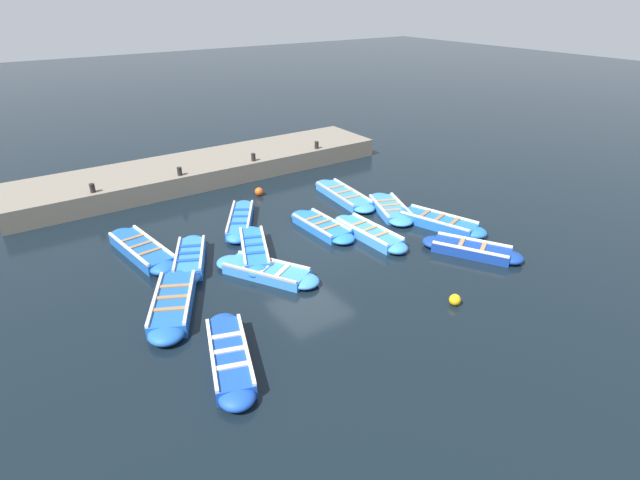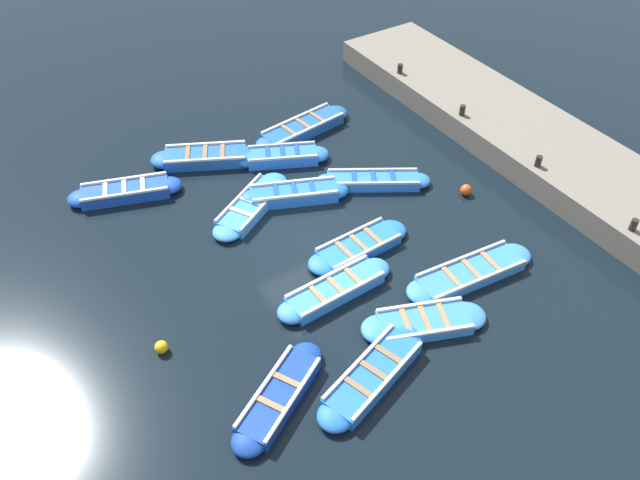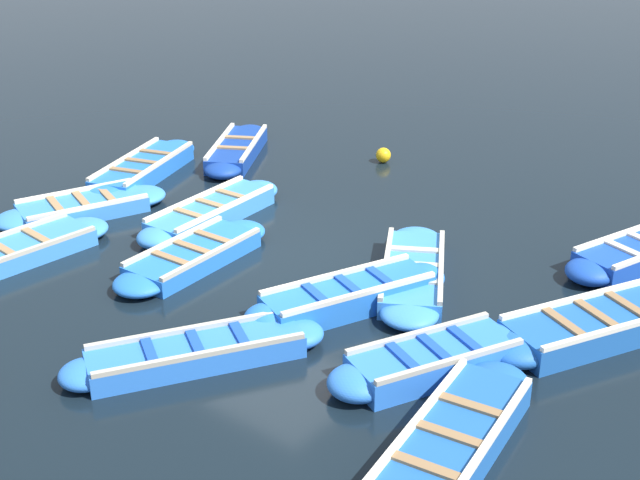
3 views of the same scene
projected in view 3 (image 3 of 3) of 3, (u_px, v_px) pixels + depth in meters
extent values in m
plane|color=black|center=(284.00, 263.00, 14.95)|extent=(120.00, 120.00, 0.00)
cube|color=#3884E0|center=(211.00, 213.00, 16.49)|extent=(2.73, 0.96, 0.33)
ellipsoid|color=#3884E0|center=(257.00, 191.00, 17.49)|extent=(0.83, 0.81, 0.33)
ellipsoid|color=#3884E0|center=(159.00, 237.00, 15.50)|extent=(0.83, 0.81, 0.33)
cube|color=silver|center=(195.00, 198.00, 16.61)|extent=(2.64, 0.20, 0.07)
cube|color=silver|center=(226.00, 207.00, 16.21)|extent=(2.64, 0.20, 0.07)
cube|color=#9E7A51|center=(231.00, 194.00, 16.84)|extent=(0.17, 0.75, 0.04)
cube|color=#9E7A51|center=(211.00, 203.00, 16.42)|extent=(0.17, 0.75, 0.04)
cube|color=#9E7A51|center=(189.00, 213.00, 16.00)|extent=(0.17, 0.75, 0.04)
cube|color=#1E59AD|center=(595.00, 327.00, 12.68)|extent=(2.86, 2.10, 0.38)
ellipsoid|color=#1E59AD|center=(517.00, 348.00, 12.16)|extent=(1.26, 1.24, 0.38)
cube|color=silver|center=(576.00, 299.00, 12.97)|extent=(2.40, 1.25, 0.07)
cube|color=silver|center=(620.00, 328.00, 12.21)|extent=(2.40, 1.25, 0.07)
cube|color=olive|center=(628.00, 305.00, 12.82)|extent=(0.52, 0.85, 0.04)
cube|color=olive|center=(597.00, 314.00, 12.60)|extent=(0.52, 0.85, 0.04)
cube|color=olive|center=(565.00, 322.00, 12.37)|extent=(0.52, 0.85, 0.04)
cube|color=blue|center=(193.00, 256.00, 14.87)|extent=(2.43, 1.05, 0.28)
ellipsoid|color=blue|center=(240.00, 232.00, 15.75)|extent=(0.94, 0.91, 0.28)
ellipsoid|color=blue|center=(141.00, 283.00, 13.99)|extent=(0.94, 0.91, 0.28)
cube|color=#B2AD9E|center=(174.00, 240.00, 15.03)|extent=(2.35, 0.18, 0.07)
cube|color=#B2AD9E|center=(212.00, 253.00, 14.57)|extent=(2.35, 0.18, 0.07)
cube|color=olive|center=(213.00, 237.00, 15.18)|extent=(0.18, 0.84, 0.04)
cube|color=olive|center=(193.00, 247.00, 14.80)|extent=(0.18, 0.84, 0.04)
cube|color=olive|center=(171.00, 258.00, 14.43)|extent=(0.18, 0.84, 0.04)
cube|color=blue|center=(348.00, 297.00, 13.46)|extent=(2.77, 1.77, 0.40)
ellipsoid|color=blue|center=(421.00, 278.00, 14.04)|extent=(0.98, 0.97, 0.40)
ellipsoid|color=blue|center=(269.00, 319.00, 12.87)|extent=(0.98, 0.97, 0.40)
cube|color=beige|center=(337.00, 274.00, 13.65)|extent=(2.44, 1.09, 0.07)
cube|color=beige|center=(361.00, 294.00, 13.08)|extent=(2.44, 1.09, 0.07)
cube|color=#1947B7|center=(380.00, 276.00, 13.62)|extent=(0.40, 0.70, 0.04)
cube|color=#1947B7|center=(348.00, 285.00, 13.37)|extent=(0.40, 0.70, 0.04)
cube|color=#1947B7|center=(315.00, 293.00, 13.12)|extent=(0.40, 0.70, 0.04)
cube|color=#3884E0|center=(83.00, 207.00, 16.77)|extent=(2.51, 1.78, 0.29)
ellipsoid|color=#3884E0|center=(141.00, 196.00, 17.30)|extent=(1.23, 1.21, 0.29)
ellipsoid|color=#3884E0|center=(20.00, 220.00, 16.25)|extent=(1.23, 1.21, 0.29)
cube|color=silver|center=(74.00, 191.00, 17.06)|extent=(2.13, 0.90, 0.07)
cube|color=silver|center=(89.00, 207.00, 16.34)|extent=(2.13, 0.90, 0.07)
cube|color=#9E7A51|center=(107.00, 195.00, 16.93)|extent=(0.45, 0.87, 0.04)
cube|color=#9E7A51|center=(82.00, 199.00, 16.70)|extent=(0.45, 0.87, 0.04)
cube|color=#9E7A51|center=(56.00, 205.00, 16.48)|extent=(0.45, 0.87, 0.04)
cube|color=blue|center=(143.00, 170.00, 18.53)|extent=(2.93, 1.73, 0.34)
ellipsoid|color=blue|center=(175.00, 149.00, 19.72)|extent=(1.09, 1.07, 0.34)
ellipsoid|color=blue|center=(106.00, 193.00, 17.35)|extent=(1.09, 1.07, 0.34)
cube|color=beige|center=(125.00, 158.00, 18.58)|extent=(2.61, 0.92, 0.07)
cube|color=beige|center=(160.00, 163.00, 18.32)|extent=(2.61, 0.92, 0.07)
cube|color=olive|center=(156.00, 152.00, 18.96)|extent=(0.38, 0.81, 0.04)
cube|color=olive|center=(142.00, 161.00, 18.45)|extent=(0.38, 0.81, 0.04)
cube|color=olive|center=(127.00, 170.00, 17.95)|extent=(0.38, 0.81, 0.04)
cube|color=#1E59AD|center=(449.00, 449.00, 10.22)|extent=(3.16, 1.36, 0.36)
ellipsoid|color=#1E59AD|center=(495.00, 383.00, 11.41)|extent=(1.01, 0.99, 0.36)
cube|color=silver|center=(415.00, 422.00, 10.32)|extent=(2.98, 0.49, 0.07)
cube|color=silver|center=(486.00, 445.00, 9.93)|extent=(2.98, 0.49, 0.07)
cube|color=olive|center=(471.00, 405.00, 10.64)|extent=(0.25, 0.84, 0.04)
cube|color=olive|center=(450.00, 434.00, 10.13)|extent=(0.25, 0.84, 0.04)
cube|color=olive|center=(426.00, 467.00, 9.62)|extent=(0.25, 0.84, 0.04)
cube|color=#3884E0|center=(3.00, 257.00, 14.85)|extent=(3.13, 1.25, 0.29)
ellipsoid|color=#3884E0|center=(82.00, 229.00, 15.86)|extent=(1.00, 0.97, 0.29)
cube|color=#B2AD9E|center=(15.00, 255.00, 14.50)|extent=(2.99, 0.36, 0.07)
cube|color=#9E7A51|center=(37.00, 236.00, 15.21)|extent=(0.22, 0.86, 0.04)
cube|color=#9E7A51|center=(2.00, 248.00, 14.78)|extent=(0.22, 0.86, 0.04)
cube|color=#3884E0|center=(413.00, 274.00, 14.28)|extent=(2.74, 2.15, 0.30)
ellipsoid|color=#3884E0|center=(416.00, 240.00, 15.45)|extent=(1.23, 1.22, 0.30)
ellipsoid|color=#3884E0|center=(409.00, 314.00, 13.11)|extent=(1.23, 1.22, 0.30)
cube|color=#B2AD9E|center=(386.00, 262.00, 14.26)|extent=(2.25, 1.37, 0.07)
cube|color=#B2AD9E|center=(441.00, 265.00, 14.15)|extent=(2.25, 1.37, 0.07)
cube|color=beige|center=(415.00, 249.00, 14.71)|extent=(0.55, 0.79, 0.04)
cube|color=beige|center=(414.00, 264.00, 14.21)|extent=(0.55, 0.79, 0.04)
cube|color=beige|center=(412.00, 280.00, 13.71)|extent=(0.55, 0.79, 0.04)
cube|color=blue|center=(434.00, 361.00, 11.88)|extent=(2.45, 1.76, 0.37)
ellipsoid|color=blue|center=(504.00, 341.00, 12.35)|extent=(1.08, 1.07, 0.37)
ellipsoid|color=blue|center=(358.00, 383.00, 11.42)|extent=(1.08, 1.07, 0.37)
cube|color=#B2AD9E|center=(419.00, 333.00, 12.11)|extent=(2.08, 1.04, 0.07)
cube|color=#B2AD9E|center=(451.00, 361.00, 11.47)|extent=(2.08, 1.04, 0.07)
cube|color=#1947B7|center=(465.00, 339.00, 11.99)|extent=(0.45, 0.74, 0.04)
cube|color=#1947B7|center=(435.00, 348.00, 11.80)|extent=(0.45, 0.74, 0.04)
cube|color=#1947B7|center=(403.00, 357.00, 11.60)|extent=(0.45, 0.74, 0.04)
cube|color=navy|center=(237.00, 150.00, 19.67)|extent=(2.59, 1.98, 0.32)
ellipsoid|color=navy|center=(249.00, 133.00, 20.79)|extent=(1.09, 1.08, 0.32)
ellipsoid|color=navy|center=(223.00, 170.00, 18.55)|extent=(1.09, 1.08, 0.32)
cube|color=silver|center=(220.00, 141.00, 19.64)|extent=(2.17, 1.28, 0.07)
cube|color=silver|center=(254.00, 143.00, 19.54)|extent=(2.17, 1.28, 0.07)
cube|color=#9E7A51|center=(240.00, 137.00, 19.91)|extent=(0.49, 0.72, 0.04)
cube|color=#9E7A51|center=(233.00, 148.00, 19.28)|extent=(0.49, 0.72, 0.04)
cube|color=blue|center=(196.00, 353.00, 12.11)|extent=(2.91, 2.19, 0.31)
ellipsoid|color=blue|center=(298.00, 334.00, 12.57)|extent=(1.01, 1.01, 0.31)
ellipsoid|color=blue|center=(87.00, 374.00, 11.65)|extent=(1.01, 1.01, 0.31)
cube|color=#B2AD9E|center=(189.00, 329.00, 12.33)|extent=(2.49, 1.56, 0.07)
cube|color=#B2AD9E|center=(201.00, 355.00, 11.73)|extent=(2.49, 1.56, 0.07)
cube|color=#1947B7|center=(240.00, 334.00, 12.23)|extent=(0.48, 0.66, 0.04)
cube|color=#1947B7|center=(195.00, 342.00, 12.03)|extent=(0.48, 0.66, 0.04)
cube|color=#1947B7|center=(150.00, 351.00, 11.84)|extent=(0.48, 0.66, 0.04)
ellipsoid|color=#1947B7|center=(591.00, 272.00, 14.27)|extent=(1.04, 1.02, 0.37)
cube|color=silver|center=(628.00, 232.00, 15.14)|extent=(2.51, 0.90, 0.07)
cube|color=beige|center=(624.00, 249.00, 14.57)|extent=(0.37, 0.77, 0.04)
sphere|color=#EAB214|center=(383.00, 155.00, 19.38)|extent=(0.33, 0.33, 0.33)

